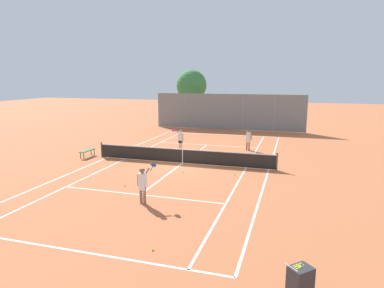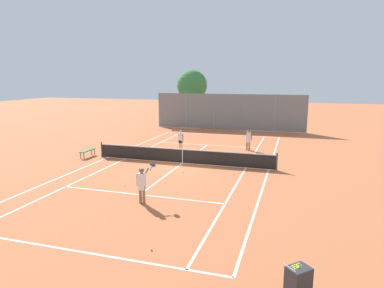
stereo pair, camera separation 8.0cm
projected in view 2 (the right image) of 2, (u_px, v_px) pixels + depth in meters
ground_plane at (183, 163)px, 22.24m from camera, size 120.00×120.00×0.00m
court_line_markings at (183, 163)px, 22.24m from camera, size 11.10×23.90×0.01m
tennis_net at (182, 155)px, 22.14m from camera, size 12.00×0.10×1.07m
ball_cart at (298, 279)px, 8.50m from camera, size 0.77×0.77×0.96m
player_near_side at (142, 183)px, 14.95m from camera, size 0.73×0.72×1.77m
player_far_left at (181, 139)px, 25.74m from camera, size 0.81×0.70×1.77m
player_far_right at (248, 139)px, 26.02m from camera, size 0.44×0.51×1.60m
loose_tennis_ball_0 at (234, 174)px, 19.55m from camera, size 0.07×0.07×0.07m
loose_tennis_ball_1 at (253, 139)px, 30.87m from camera, size 0.07×0.07×0.07m
loose_tennis_ball_2 at (183, 172)px, 20.00m from camera, size 0.07×0.07×0.07m
loose_tennis_ball_3 at (205, 135)px, 32.97m from camera, size 0.07×0.07×0.07m
loose_tennis_ball_4 at (125, 185)px, 17.52m from camera, size 0.07×0.07×0.07m
loose_tennis_ball_5 at (151, 250)px, 10.98m from camera, size 0.07×0.07×0.07m
courtside_bench at (88, 151)px, 23.99m from camera, size 0.36×1.50×0.47m
back_fence at (229, 112)px, 36.28m from camera, size 16.00×0.08×3.81m
tree_behind_left at (191, 86)px, 40.60m from camera, size 3.60×3.60×6.39m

